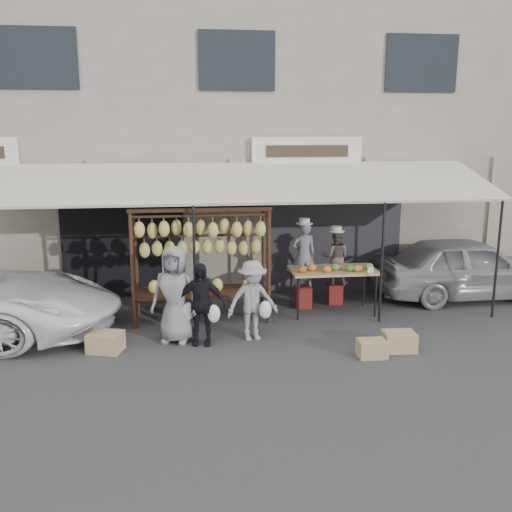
# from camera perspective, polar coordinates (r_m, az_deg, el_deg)

# --- Properties ---
(ground_plane) EXTENTS (90.00, 90.00, 0.00)m
(ground_plane) POSITION_cam_1_polar(r_m,az_deg,el_deg) (9.67, 0.14, -9.39)
(ground_plane) COLOR #2D2D30
(shophouse) EXTENTS (24.00, 6.15, 7.30)m
(shophouse) POSITION_cam_1_polar(r_m,az_deg,el_deg) (15.43, -2.91, 12.70)
(shophouse) COLOR #9C9488
(shophouse) RESTS_ON ground_plane
(awning) EXTENTS (10.00, 2.35, 2.92)m
(awning) POSITION_cam_1_polar(r_m,az_deg,el_deg) (11.28, -1.25, 7.28)
(awning) COLOR beige
(awning) RESTS_ON ground_plane
(banana_rack) EXTENTS (2.60, 0.90, 2.24)m
(banana_rack) POSITION_cam_1_polar(r_m,az_deg,el_deg) (10.76, -5.56, 1.59)
(banana_rack) COLOR #371F13
(banana_rack) RESTS_ON ground_plane
(produce_table) EXTENTS (1.70, 0.90, 1.04)m
(produce_table) POSITION_cam_1_polar(r_m,az_deg,el_deg) (11.37, 7.78, -1.48)
(produce_table) COLOR tan
(produce_table) RESTS_ON ground_plane
(vendor_left) EXTENTS (0.50, 0.35, 1.34)m
(vendor_left) POSITION_cam_1_polar(r_m,az_deg,el_deg) (11.63, 4.80, 0.15)
(vendor_left) COLOR slate
(vendor_left) RESTS_ON stool_left
(vendor_right) EXTENTS (0.66, 0.58, 1.16)m
(vendor_right) POSITION_cam_1_polar(r_m,az_deg,el_deg) (12.01, 7.96, -0.11)
(vendor_right) COLOR #5C5251
(vendor_right) RESTS_ON stool_right
(customer_left) EXTENTS (0.96, 0.78, 1.69)m
(customer_left) POSITION_cam_1_polar(r_m,az_deg,el_deg) (9.87, -8.10, -3.83)
(customer_left) COLOR slate
(customer_left) RESTS_ON ground_plane
(customer_mid) EXTENTS (0.88, 0.48, 1.43)m
(customer_mid) POSITION_cam_1_polar(r_m,az_deg,el_deg) (9.75, -5.57, -4.79)
(customer_mid) COLOR black
(customer_mid) RESTS_ON ground_plane
(customer_right) EXTENTS (1.00, 0.70, 1.42)m
(customer_right) POSITION_cam_1_polar(r_m,az_deg,el_deg) (9.91, -0.37, -4.48)
(customer_right) COLOR gray
(customer_right) RESTS_ON ground_plane
(stool_left) EXTENTS (0.34, 0.34, 0.45)m
(stool_left) POSITION_cam_1_polar(r_m,az_deg,el_deg) (11.86, 4.72, -4.07)
(stool_left) COLOR maroon
(stool_left) RESTS_ON ground_plane
(stool_right) EXTENTS (0.31, 0.31, 0.42)m
(stool_right) POSITION_cam_1_polar(r_m,az_deg,el_deg) (12.20, 7.85, -3.73)
(stool_right) COLOR maroon
(stool_right) RESTS_ON ground_plane
(crate_near_a) EXTENTS (0.47, 0.36, 0.28)m
(crate_near_a) POSITION_cam_1_polar(r_m,az_deg,el_deg) (9.54, 11.53, -9.05)
(crate_near_a) COLOR tan
(crate_near_a) RESTS_ON ground_plane
(crate_near_b) EXTENTS (0.54, 0.42, 0.32)m
(crate_near_b) POSITION_cam_1_polar(r_m,az_deg,el_deg) (9.89, 14.10, -8.27)
(crate_near_b) COLOR tan
(crate_near_b) RESTS_ON ground_plane
(crate_far) EXTENTS (0.63, 0.54, 0.33)m
(crate_far) POSITION_cam_1_polar(r_m,az_deg,el_deg) (9.88, -14.82, -8.31)
(crate_far) COLOR tan
(crate_far) RESTS_ON ground_plane
(sedan) EXTENTS (4.02, 1.64, 1.37)m
(sedan) POSITION_cam_1_polar(r_m,az_deg,el_deg) (13.18, 20.46, -1.07)
(sedan) COLOR #939498
(sedan) RESTS_ON ground_plane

